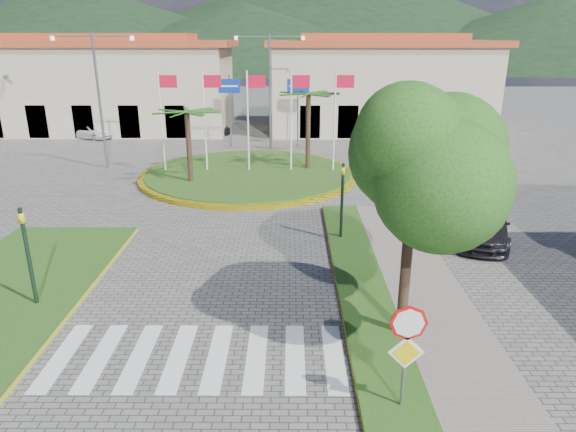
{
  "coord_description": "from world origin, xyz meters",
  "views": [
    {
      "loc": [
        2.48,
        -7.23,
        7.78
      ],
      "look_at": [
        2.4,
        8.0,
        2.45
      ],
      "focal_mm": 32.0,
      "sensor_mm": 36.0,
      "label": 1
    }
  ],
  "objects_px": {
    "stop_sign": "(407,342)",
    "car_dark_b": "(371,127)",
    "white_van": "(91,132)",
    "deciduous_tree": "(416,151)",
    "roundabout_island": "(249,174)",
    "car_dark_a": "(211,128)",
    "car_side_right": "(483,223)"
  },
  "relations": [
    {
      "from": "car_dark_a",
      "to": "stop_sign",
      "type": "bearing_deg",
      "value": -150.78
    },
    {
      "from": "stop_sign",
      "to": "car_dark_b",
      "type": "xyz_separation_m",
      "value": [
        4.25,
        33.55,
        -1.11
      ]
    },
    {
      "from": "roundabout_island",
      "to": "deciduous_tree",
      "type": "relative_size",
      "value": 1.87
    },
    {
      "from": "white_van",
      "to": "car_dark_b",
      "type": "height_order",
      "value": "car_dark_b"
    },
    {
      "from": "stop_sign",
      "to": "deciduous_tree",
      "type": "bearing_deg",
      "value": 78.82
    },
    {
      "from": "stop_sign",
      "to": "deciduous_tree",
      "type": "relative_size",
      "value": 0.39
    },
    {
      "from": "stop_sign",
      "to": "white_van",
      "type": "distance_m",
      "value": 36.98
    },
    {
      "from": "stop_sign",
      "to": "white_van",
      "type": "height_order",
      "value": "stop_sign"
    },
    {
      "from": "deciduous_tree",
      "to": "white_van",
      "type": "bearing_deg",
      "value": 123.44
    },
    {
      "from": "stop_sign",
      "to": "deciduous_tree",
      "type": "height_order",
      "value": "deciduous_tree"
    },
    {
      "from": "car_dark_b",
      "to": "roundabout_island",
      "type": "bearing_deg",
      "value": 157.5
    },
    {
      "from": "deciduous_tree",
      "to": "white_van",
      "type": "xyz_separation_m",
      "value": [
        -19.12,
        28.95,
        -4.64
      ]
    },
    {
      "from": "car_dark_b",
      "to": "car_side_right",
      "type": "xyz_separation_m",
      "value": [
        1.08,
        -23.35,
        0.01
      ]
    },
    {
      "from": "stop_sign",
      "to": "car_dark_b",
      "type": "distance_m",
      "value": 33.83
    },
    {
      "from": "deciduous_tree",
      "to": "white_van",
      "type": "relative_size",
      "value": 1.77
    },
    {
      "from": "car_dark_a",
      "to": "car_dark_b",
      "type": "xyz_separation_m",
      "value": [
        13.38,
        -0.13,
        0.1
      ]
    },
    {
      "from": "stop_sign",
      "to": "deciduous_tree",
      "type": "xyz_separation_m",
      "value": [
        0.6,
        3.04,
        3.38
      ]
    },
    {
      "from": "roundabout_island",
      "to": "car_dark_a",
      "type": "height_order",
      "value": "roundabout_island"
    },
    {
      "from": "roundabout_island",
      "to": "car_dark_b",
      "type": "bearing_deg",
      "value": 55.92
    },
    {
      "from": "stop_sign",
      "to": "car_side_right",
      "type": "distance_m",
      "value": 11.56
    },
    {
      "from": "stop_sign",
      "to": "roundabout_island",
      "type": "bearing_deg",
      "value": 103.73
    },
    {
      "from": "car_side_right",
      "to": "car_dark_a",
      "type": "bearing_deg",
      "value": 140.41
    },
    {
      "from": "white_van",
      "to": "car_side_right",
      "type": "distance_m",
      "value": 32.3
    },
    {
      "from": "deciduous_tree",
      "to": "white_van",
      "type": "height_order",
      "value": "deciduous_tree"
    },
    {
      "from": "roundabout_island",
      "to": "car_dark_b",
      "type": "distance_m",
      "value": 16.32
    },
    {
      "from": "deciduous_tree",
      "to": "car_dark_b",
      "type": "bearing_deg",
      "value": 83.19
    },
    {
      "from": "stop_sign",
      "to": "car_dark_a",
      "type": "xyz_separation_m",
      "value": [
        -9.14,
        33.68,
        -1.21
      ]
    },
    {
      "from": "car_side_right",
      "to": "white_van",
      "type": "bearing_deg",
      "value": 156.36
    },
    {
      "from": "stop_sign",
      "to": "car_dark_b",
      "type": "bearing_deg",
      "value": 82.79
    },
    {
      "from": "white_van",
      "to": "car_side_right",
      "type": "height_order",
      "value": "car_side_right"
    },
    {
      "from": "roundabout_island",
      "to": "deciduous_tree",
      "type": "height_order",
      "value": "deciduous_tree"
    },
    {
      "from": "deciduous_tree",
      "to": "roundabout_island",
      "type": "bearing_deg",
      "value": 107.91
    }
  ]
}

